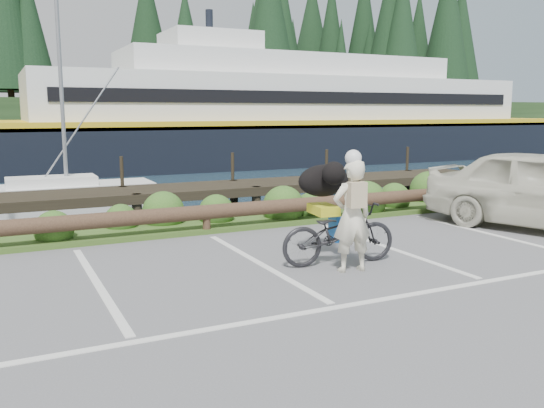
{
  "coord_description": "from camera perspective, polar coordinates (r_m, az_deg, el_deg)",
  "views": [
    {
      "loc": [
        -3.83,
        -6.39,
        2.48
      ],
      "look_at": [
        -0.1,
        1.33,
        1.1
      ],
      "focal_mm": 38.0,
      "sensor_mm": 36.0,
      "label": 1
    }
  ],
  "objects": [
    {
      "name": "ground",
      "position": [
        7.85,
        4.92,
        -9.31
      ],
      "size": [
        72.0,
        72.0,
        0.0
      ],
      "primitive_type": "plane",
      "color": "#575759"
    },
    {
      "name": "harbor_backdrop",
      "position": [
        85.04,
        -23.14,
        6.76
      ],
      "size": [
        170.0,
        160.0,
        30.0
      ],
      "color": "#192F3D",
      "rests_on": "ground"
    },
    {
      "name": "vegetation_strip",
      "position": [
        12.53,
        -7.55,
        -2.11
      ],
      "size": [
        34.0,
        1.6,
        0.1
      ],
      "primitive_type": "cube",
      "color": "#3D5B21",
      "rests_on": "ground"
    },
    {
      "name": "log_rail",
      "position": [
        11.89,
        -6.48,
        -2.94
      ],
      "size": [
        32.0,
        0.3,
        0.6
      ],
      "primitive_type": null,
      "color": "#443021",
      "rests_on": "ground"
    },
    {
      "name": "bicycle",
      "position": [
        9.47,
        6.63,
        -2.88
      ],
      "size": [
        2.03,
        0.92,
        1.03
      ],
      "primitive_type": "imported",
      "rotation": [
        0.0,
        0.0,
        1.45
      ],
      "color": "black",
      "rests_on": "ground"
    },
    {
      "name": "cyclist",
      "position": [
        8.99,
        7.93,
        -1.18
      ],
      "size": [
        0.69,
        0.5,
        1.76
      ],
      "primitive_type": "imported",
      "rotation": [
        0.0,
        0.0,
        3.02
      ],
      "color": "#E9E3C5",
      "rests_on": "ground"
    },
    {
      "name": "dog",
      "position": [
        9.9,
        5.15,
        2.33
      ],
      "size": [
        0.58,
        1.01,
        0.55
      ],
      "primitive_type": "ellipsoid",
      "rotation": [
        0.0,
        0.0,
        1.45
      ],
      "color": "black",
      "rests_on": "bicycle"
    }
  ]
}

